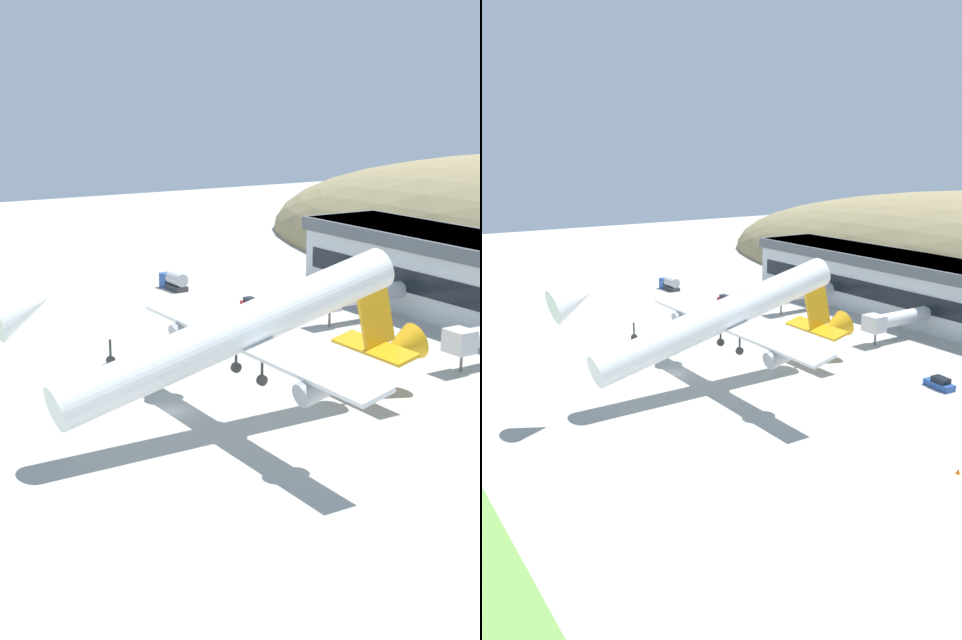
# 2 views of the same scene
# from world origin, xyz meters

# --- Properties ---
(ground_plane) EXTENTS (381.02, 381.02, 0.00)m
(ground_plane) POSITION_xyz_m (0.00, 0.00, 0.00)
(ground_plane) COLOR #ADAAA3
(jetway_0) EXTENTS (3.38, 15.57, 5.43)m
(jetway_0) POSITION_xyz_m (-19.30, 40.94, 3.99)
(jetway_0) COLOR silver
(jetway_0) RESTS_ON ground_plane
(cargo_airplane) EXTENTS (40.04, 48.96, 15.88)m
(cargo_airplane) POSITION_xyz_m (7.98, 3.92, 9.99)
(cargo_airplane) COLOR white
(service_car_0) EXTENTS (4.45, 1.82, 1.58)m
(service_car_0) POSITION_xyz_m (-35.05, 32.44, 0.65)
(service_car_0) COLOR #B21E1E
(service_car_0) RESTS_ON ground_plane
(fuel_truck) EXTENTS (6.47, 2.53, 3.15)m
(fuel_truck) POSITION_xyz_m (-53.44, 28.34, 1.49)
(fuel_truck) COLOR #264C99
(fuel_truck) RESTS_ON ground_plane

